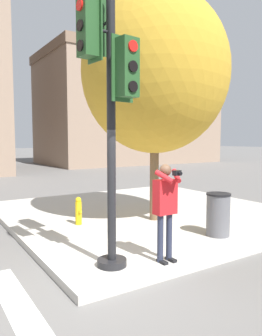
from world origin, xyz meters
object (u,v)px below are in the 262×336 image
Objects in this scene: trash_bin at (218,214)px; person_photographer at (166,203)px; fire_hydrant at (78,211)px; street_tree at (155,73)px; traffic_signal_pole at (107,83)px.

person_photographer is at bearing -163.47° from trash_bin.
fire_hydrant is (-0.29, 3.19, -0.71)m from person_photographer.
person_photographer is 3.28m from fire_hydrant.
person_photographer is 0.29× the size of street_tree.
traffic_signal_pole reaches higher than person_photographer.
street_tree reaches higher than person_photographer.
traffic_signal_pole is at bearing -174.79° from trash_bin.
street_tree is at bearing 99.71° from trash_bin.
traffic_signal_pole reaches higher than fire_hydrant.
fire_hydrant is (-1.95, 0.62, -3.58)m from street_tree.
fire_hydrant is at bearing 95.12° from person_photographer.
fire_hydrant is 3.47m from trash_bin.
street_tree is (1.66, 2.57, 2.87)m from person_photographer.
person_photographer reaches higher than trash_bin.
person_photographer is (0.99, -0.32, -2.04)m from traffic_signal_pole.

